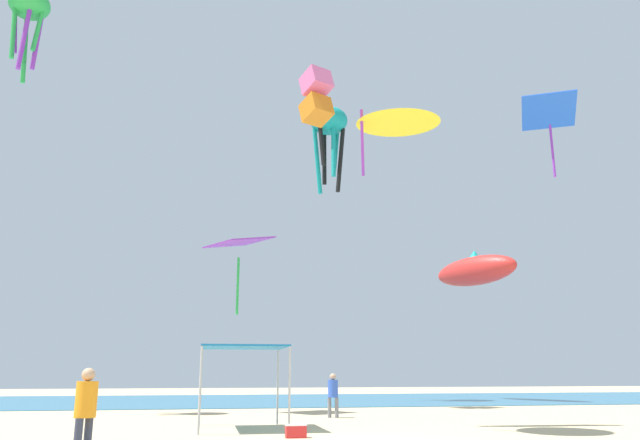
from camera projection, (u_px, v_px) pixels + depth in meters
name	position (u px, v px, depth m)	size (l,w,h in m)	color
ocean_strip	(264.00, 400.00, 38.70)	(110.00, 18.16, 0.03)	teal
canopy_tent	(243.00, 351.00, 19.78)	(2.70, 3.14, 2.57)	#B2B2B7
person_near_tent	(333.00, 392.00, 24.21)	(0.41, 0.40, 1.69)	slate
person_leftmost	(86.00, 405.00, 12.65)	(0.44, 0.46, 1.84)	#33384C
cooler_box	(296.00, 431.00, 16.76)	(0.57, 0.37, 0.35)	red
kite_octopus_teal	(329.00, 125.00, 41.17)	(3.58, 3.58, 6.00)	teal
kite_diamond_purple	(239.00, 246.00, 28.57)	(3.40, 3.41, 3.64)	purple
kite_delta_yellow	(398.00, 116.00, 20.53)	(3.51, 3.52, 2.26)	yellow
kite_inflatable_red	(475.00, 270.00, 39.70)	(4.51, 6.79, 2.45)	red
kite_box_pink	(316.00, 96.00, 34.03)	(1.93, 2.07, 3.19)	pink
kite_octopus_green	(29.00, 9.00, 30.11)	(2.42, 2.42, 4.58)	green
kite_diamond_blue	(549.00, 115.00, 32.58)	(3.62, 3.56, 4.18)	blue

